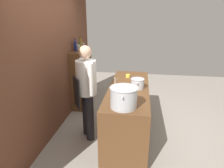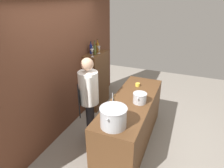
# 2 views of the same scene
# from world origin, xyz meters

# --- Properties ---
(ground_plane) EXTENTS (8.00, 8.00, 0.00)m
(ground_plane) POSITION_xyz_m (0.00, 0.00, 0.00)
(ground_plane) COLOR gray
(brick_back_panel) EXTENTS (4.40, 0.10, 3.00)m
(brick_back_panel) POSITION_xyz_m (0.00, 1.40, 1.50)
(brick_back_panel) COLOR brown
(brick_back_panel) RESTS_ON ground_plane
(prep_counter) EXTENTS (2.08, 0.70, 0.90)m
(prep_counter) POSITION_xyz_m (0.00, 0.00, 0.45)
(prep_counter) COLOR brown
(prep_counter) RESTS_ON ground_plane
(bar_cabinet) EXTENTS (0.76, 0.32, 1.36)m
(bar_cabinet) POSITION_xyz_m (0.99, 1.19, 0.68)
(bar_cabinet) COLOR brown
(bar_cabinet) RESTS_ON ground_plane
(chef) EXTENTS (0.46, 0.41, 1.66)m
(chef) POSITION_xyz_m (-0.29, 0.70, 0.96)
(chef) COLOR black
(chef) RESTS_ON ground_plane
(stockpot_large) EXTENTS (0.44, 0.38, 0.29)m
(stockpot_large) POSITION_xyz_m (-0.82, 0.02, 1.04)
(stockpot_large) COLOR #B7BABF
(stockpot_large) RESTS_ON prep_counter
(stockpot_small) EXTENTS (0.30, 0.23, 0.18)m
(stockpot_small) POSITION_xyz_m (-0.05, -0.15, 0.99)
(stockpot_small) COLOR #B7BABF
(stockpot_small) RESTS_ON prep_counter
(utensil_crock) EXTENTS (0.10, 0.10, 0.30)m
(utensil_crock) POSITION_xyz_m (-0.44, 0.18, 0.97)
(utensil_crock) COLOR #B7BABF
(utensil_crock) RESTS_ON prep_counter
(butter_jar) EXTENTS (0.09, 0.09, 0.06)m
(butter_jar) POSITION_xyz_m (0.58, 0.06, 0.93)
(butter_jar) COLOR yellow
(butter_jar) RESTS_ON prep_counter
(wine_bottle_amber) EXTENTS (0.07, 0.07, 0.30)m
(wine_bottle_amber) POSITION_xyz_m (1.11, 1.20, 1.47)
(wine_bottle_amber) COLOR #8C5919
(wine_bottle_amber) RESTS_ON bar_cabinet
(wine_bottle_olive) EXTENTS (0.06, 0.06, 0.31)m
(wine_bottle_olive) POSITION_xyz_m (0.87, 1.15, 1.47)
(wine_bottle_olive) COLOR #475123
(wine_bottle_olive) RESTS_ON bar_cabinet
(wine_bottle_cobalt) EXTENTS (0.07, 0.07, 0.28)m
(wine_bottle_cobalt) POSITION_xyz_m (0.93, 1.27, 1.46)
(wine_bottle_cobalt) COLOR navy
(wine_bottle_cobalt) RESTS_ON bar_cabinet
(wine_glass_short) EXTENTS (0.08, 0.08, 0.17)m
(wine_glass_short) POSITION_xyz_m (0.70, 1.13, 1.48)
(wine_glass_short) COLOR silver
(wine_glass_short) RESTS_ON bar_cabinet
(wine_glass_wide) EXTENTS (0.07, 0.07, 0.17)m
(wine_glass_wide) POSITION_xyz_m (1.01, 1.12, 1.47)
(wine_glass_wide) COLOR silver
(wine_glass_wide) RESTS_ON bar_cabinet
(spice_tin_cream) EXTENTS (0.09, 0.09, 0.12)m
(spice_tin_cream) POSITION_xyz_m (1.10, 1.30, 1.42)
(spice_tin_cream) COLOR beige
(spice_tin_cream) RESTS_ON bar_cabinet
(spice_tin_silver) EXTENTS (0.07, 0.07, 0.11)m
(spice_tin_silver) POSITION_xyz_m (1.24, 1.25, 1.41)
(spice_tin_silver) COLOR #B2B2B7
(spice_tin_silver) RESTS_ON bar_cabinet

